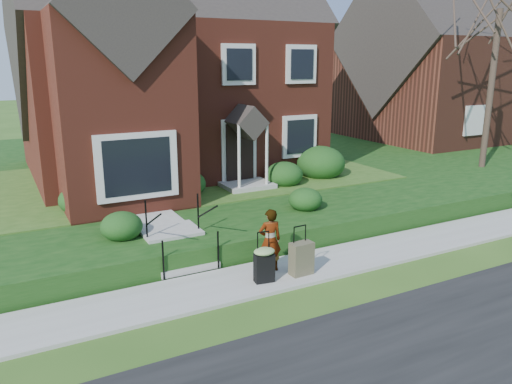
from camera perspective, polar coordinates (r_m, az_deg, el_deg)
ground at (r=11.85m, az=5.71°, el=-8.78°), size 120.00×120.00×0.00m
sidewalk at (r=11.83m, az=5.72°, el=-8.61°), size 60.00×1.60×0.08m
terrace at (r=22.75m, az=-1.02°, el=3.58°), size 44.00×20.00×0.60m
walkway at (r=15.02m, az=-13.03°, el=-1.41°), size 1.20×6.00×0.06m
main_house at (r=19.52m, az=-10.81°, el=16.13°), size 10.40×10.20×9.40m
neighbour_house at (r=29.80m, az=20.64°, el=14.90°), size 9.40×8.00×9.20m
front_steps at (r=12.19m, az=-9.05°, el=-5.81°), size 1.40×2.02×1.50m
foundation_shrubs at (r=16.38m, az=0.21°, el=2.02°), size 10.00×4.59×1.25m
woman at (r=11.28m, az=1.61°, el=-5.52°), size 0.58×0.43×1.46m
suitcase_black at (r=10.82m, az=0.95°, el=-8.08°), size 0.52×0.45×1.13m
suitcase_olive at (r=11.25m, az=5.22°, el=-7.56°), size 0.53×0.31×1.12m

